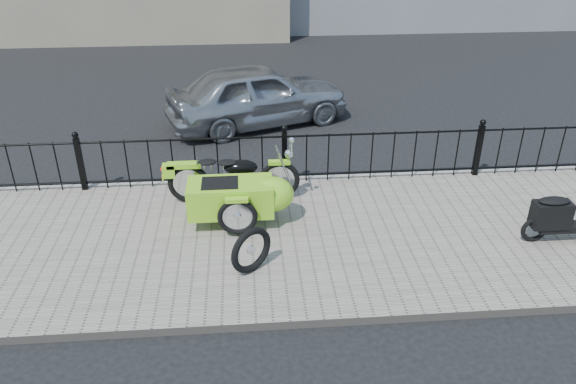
{
  "coord_description": "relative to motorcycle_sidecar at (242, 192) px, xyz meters",
  "views": [
    {
      "loc": [
        -0.66,
        -7.62,
        4.75
      ],
      "look_at": [
        -0.05,
        -0.1,
        0.66
      ],
      "focal_mm": 35.0,
      "sensor_mm": 36.0,
      "label": 1
    }
  ],
  "objects": [
    {
      "name": "sidewalk",
      "position": [
        0.75,
        -0.58,
        -0.53
      ],
      "size": [
        30.0,
        3.8,
        0.12
      ],
      "primitive_type": "cube",
      "color": "gray",
      "rests_on": "ground"
    },
    {
      "name": "ground",
      "position": [
        0.75,
        -0.08,
        -0.59
      ],
      "size": [
        120.0,
        120.0,
        0.0
      ],
      "primitive_type": "plane",
      "color": "black",
      "rests_on": "ground"
    },
    {
      "name": "sedan_car",
      "position": [
        0.39,
        4.39,
        0.1
      ],
      "size": [
        4.36,
        2.9,
        1.38
      ],
      "primitive_type": "imported",
      "rotation": [
        0.0,
        0.0,
        1.92
      ],
      "color": "#A2A3A8",
      "rests_on": "ground"
    },
    {
      "name": "iron_fence",
      "position": [
        0.75,
        1.22,
        -0.01
      ],
      "size": [
        14.11,
        0.11,
        1.08
      ],
      "color": "black",
      "rests_on": "sidewalk"
    },
    {
      "name": "spare_tire",
      "position": [
        0.11,
        -1.41,
        -0.14
      ],
      "size": [
        0.59,
        0.5,
        0.67
      ],
      "primitive_type": "torus",
      "rotation": [
        1.57,
        0.0,
        0.68
      ],
      "color": "black",
      "rests_on": "sidewalk"
    },
    {
      "name": "motorcycle_sidecar",
      "position": [
        0.0,
        0.0,
        0.0
      ],
      "size": [
        2.28,
        1.48,
        0.98
      ],
      "color": "black",
      "rests_on": "sidewalk"
    },
    {
      "name": "scooter",
      "position": [
        4.73,
        -1.01,
        -0.08
      ],
      "size": [
        1.51,
        0.44,
        1.02
      ],
      "color": "black",
      "rests_on": "sidewalk"
    },
    {
      "name": "curb",
      "position": [
        0.75,
        1.36,
        -0.53
      ],
      "size": [
        30.0,
        0.1,
        0.12
      ],
      "primitive_type": "cube",
      "color": "gray",
      "rests_on": "ground"
    }
  ]
}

